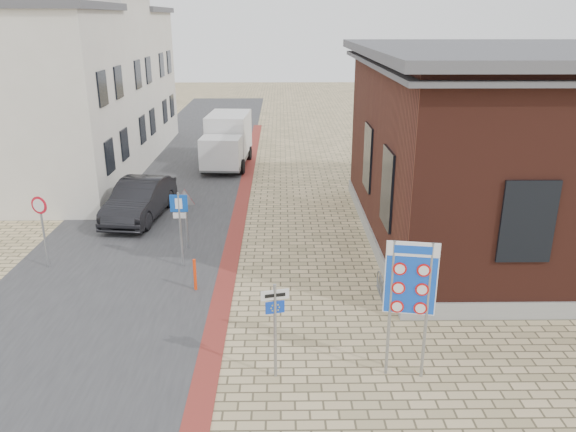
# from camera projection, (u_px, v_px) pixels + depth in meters

# --- Properties ---
(ground) EXTENTS (120.00, 120.00, 0.00)m
(ground) POSITION_uv_depth(u_px,v_px,m) (292.00, 340.00, 14.19)
(ground) COLOR tan
(ground) RESTS_ON ground
(road_strip) EXTENTS (7.00, 60.00, 0.02)m
(road_strip) POSITION_uv_depth(u_px,v_px,m) (177.00, 179.00, 28.26)
(road_strip) COLOR #38383A
(road_strip) RESTS_ON ground
(curb_strip) EXTENTS (0.60, 40.00, 0.02)m
(curb_strip) POSITION_uv_depth(u_px,v_px,m) (240.00, 211.00, 23.59)
(curb_strip) COLOR maroon
(curb_strip) RESTS_ON ground
(brick_building) EXTENTS (13.00, 13.00, 6.80)m
(brick_building) POSITION_uv_depth(u_px,v_px,m) (544.00, 144.00, 19.73)
(brick_building) COLOR gray
(brick_building) RESTS_ON ground
(townhouse_near) EXTENTS (7.40, 6.40, 8.30)m
(townhouse_near) POSITION_uv_depth(u_px,v_px,m) (30.00, 105.00, 23.97)
(townhouse_near) COLOR beige
(townhouse_near) RESTS_ON ground
(townhouse_mid) EXTENTS (7.40, 6.40, 9.10)m
(townhouse_mid) POSITION_uv_depth(u_px,v_px,m) (77.00, 81.00, 29.49)
(townhouse_mid) COLOR beige
(townhouse_mid) RESTS_ON ground
(townhouse_far) EXTENTS (7.40, 6.40, 8.30)m
(townhouse_far) POSITION_uv_depth(u_px,v_px,m) (110.00, 77.00, 35.28)
(townhouse_far) COLOR beige
(townhouse_far) RESTS_ON ground
(bike_rack) EXTENTS (0.08, 1.80, 0.60)m
(bike_rack) POSITION_uv_depth(u_px,v_px,m) (382.00, 290.00, 16.21)
(bike_rack) COLOR slate
(bike_rack) RESTS_ON ground
(sedan) EXTENTS (2.21, 4.94, 1.57)m
(sedan) POSITION_uv_depth(u_px,v_px,m) (140.00, 199.00, 22.58)
(sedan) COLOR black
(sedan) RESTS_ON ground
(box_truck) EXTENTS (2.52, 5.38, 2.74)m
(box_truck) POSITION_uv_depth(u_px,v_px,m) (227.00, 140.00, 30.46)
(box_truck) COLOR slate
(box_truck) RESTS_ON ground
(border_sign) EXTENTS (1.11, 0.23, 3.28)m
(border_sign) POSITION_uv_depth(u_px,v_px,m) (411.00, 281.00, 12.02)
(border_sign) COLOR gray
(border_sign) RESTS_ON ground
(essen_sign) EXTENTS (0.62, 0.18, 2.31)m
(essen_sign) POSITION_uv_depth(u_px,v_px,m) (275.00, 317.00, 12.27)
(essen_sign) COLOR gray
(essen_sign) RESTS_ON ground
(parking_sign) EXTENTS (0.56, 0.07, 2.53)m
(parking_sign) POSITION_uv_depth(u_px,v_px,m) (180.00, 217.00, 17.81)
(parking_sign) COLOR gray
(parking_sign) RESTS_ON ground
(yield_sign) EXTENTS (0.76, 0.14, 2.15)m
(yield_sign) POSITION_uv_depth(u_px,v_px,m) (185.00, 205.00, 19.26)
(yield_sign) COLOR gray
(yield_sign) RESTS_ON ground
(speed_sign) EXTENTS (0.55, 0.21, 2.43)m
(speed_sign) POSITION_uv_depth(u_px,v_px,m) (42.00, 220.00, 17.79)
(speed_sign) COLOR gray
(speed_sign) RESTS_ON ground
(bollard) EXTENTS (0.11, 0.11, 1.00)m
(bollard) POSITION_uv_depth(u_px,v_px,m) (195.00, 275.00, 16.63)
(bollard) COLOR #FF3B0D
(bollard) RESTS_ON ground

